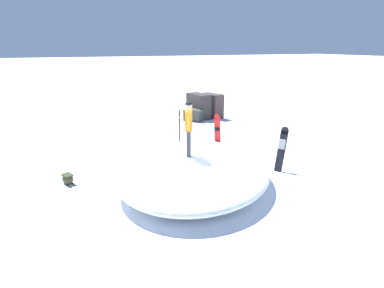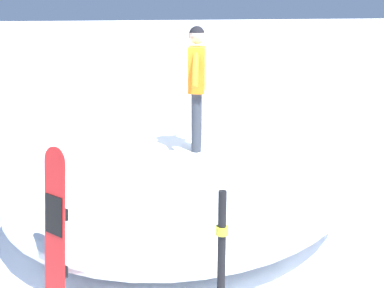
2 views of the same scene
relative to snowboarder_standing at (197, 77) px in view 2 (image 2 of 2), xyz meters
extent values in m
plane|color=white|center=(0.19, -0.32, -1.98)|extent=(240.00, 240.00, 0.00)
ellipsoid|color=white|center=(0.14, -0.14, -1.52)|extent=(7.30, 7.55, 0.93)
cylinder|color=#333842|center=(0.04, 0.09, -0.63)|extent=(0.14, 0.14, 0.84)
cylinder|color=#333842|center=(-0.04, -0.09, -0.63)|extent=(0.14, 0.14, 0.84)
cube|color=orange|center=(0.00, 0.00, 0.10)|extent=(0.38, 0.51, 0.63)
sphere|color=beige|center=(0.00, 0.00, 0.56)|extent=(0.23, 0.23, 0.23)
cylinder|color=orange|center=(0.12, 0.30, 0.16)|extent=(0.23, 0.40, 0.52)
cylinder|color=orange|center=(-0.12, -0.30, 0.16)|extent=(0.23, 0.40, 0.52)
sphere|color=black|center=(0.00, 0.00, 0.59)|extent=(0.22, 0.22, 0.22)
cube|color=red|center=(2.16, 2.17, -1.20)|extent=(0.28, 0.32, 1.57)
cylinder|color=red|center=(2.10, 2.13, -0.42)|extent=(0.19, 0.26, 0.28)
cube|color=black|center=(2.15, 2.16, -0.92)|extent=(0.16, 0.22, 0.38)
cube|color=black|center=(2.10, 2.13, -0.92)|extent=(0.17, 0.20, 0.12)
cube|color=black|center=(2.14, 2.16, -1.48)|extent=(0.17, 0.20, 0.12)
cylinder|color=yellow|center=(1.05, 3.58, -0.61)|extent=(0.10, 0.10, 0.06)
camera|label=1|loc=(-3.63, -8.85, 2.32)|focal=29.82mm
camera|label=2|loc=(2.33, 6.67, 0.93)|focal=47.39mm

